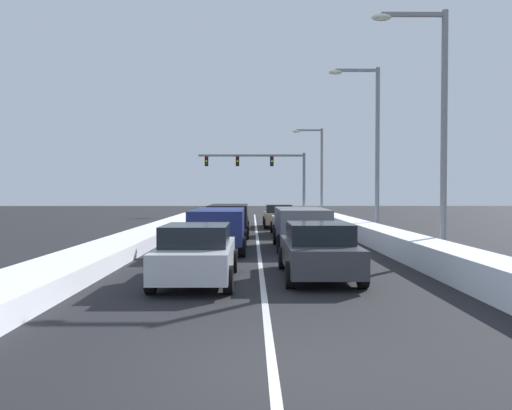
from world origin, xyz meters
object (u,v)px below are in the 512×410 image
(sedan_maroon_center_lane_fourth, at_px, (233,216))
(street_lamp_right_mid, at_px, (371,137))
(sedan_charcoal_right_lane_nearest, at_px, (318,250))
(sedan_tan_right_lane_fourth, at_px, (278,216))
(suv_gray_right_lane_second, at_px, (301,224))
(traffic_light_gantry, at_px, (267,168))
(sedan_silver_center_lane_nearest, at_px, (197,253))
(street_lamp_right_far, at_px, (317,165))
(street_lamp_right_near, at_px, (434,112))
(suv_black_center_lane_third, at_px, (229,217))
(sedan_white_right_lane_third, at_px, (290,221))
(suv_navy_center_lane_second, at_px, (219,226))

(sedan_maroon_center_lane_fourth, bearing_deg, street_lamp_right_mid, -45.19)
(sedan_charcoal_right_lane_nearest, xyz_separation_m, sedan_tan_right_lane_fourth, (-0.06, 19.52, 0.00))
(sedan_charcoal_right_lane_nearest, relative_size, suv_gray_right_lane_second, 0.92)
(traffic_light_gantry, bearing_deg, suv_gray_right_lane_second, -88.86)
(sedan_maroon_center_lane_fourth, bearing_deg, sedan_tan_right_lane_fourth, -4.13)
(sedan_tan_right_lane_fourth, height_order, sedan_silver_center_lane_nearest, same)
(sedan_tan_right_lane_fourth, xyz_separation_m, sedan_maroon_center_lane_fourth, (-3.03, 0.22, 0.00))
(sedan_tan_right_lane_fourth, distance_m, street_lamp_right_far, 11.44)
(street_lamp_right_near, bearing_deg, suv_gray_right_lane_second, 141.47)
(sedan_tan_right_lane_fourth, bearing_deg, suv_gray_right_lane_second, -88.77)
(sedan_charcoal_right_lane_nearest, bearing_deg, street_lamp_right_far, 82.60)
(sedan_charcoal_right_lane_nearest, bearing_deg, suv_black_center_lane_third, 103.47)
(sedan_maroon_center_lane_fourth, height_order, traffic_light_gantry, traffic_light_gantry)
(sedan_white_right_lane_third, relative_size, sedan_tan_right_lane_fourth, 1.00)
(street_lamp_right_near, bearing_deg, suv_black_center_lane_third, 129.59)
(street_lamp_right_mid, bearing_deg, sedan_charcoal_right_lane_nearest, -109.50)
(suv_navy_center_lane_second, bearing_deg, traffic_light_gantry, 84.72)
(sedan_silver_center_lane_nearest, xyz_separation_m, suv_navy_center_lane_second, (0.12, 6.72, 0.25))
(suv_black_center_lane_third, bearing_deg, sedan_maroon_center_lane_fourth, 90.26)
(sedan_charcoal_right_lane_nearest, relative_size, suv_navy_center_lane_second, 0.92)
(sedan_white_right_lane_third, xyz_separation_m, suv_black_center_lane_third, (-3.30, -0.87, 0.25))
(sedan_white_right_lane_third, relative_size, street_lamp_right_mid, 0.51)
(sedan_charcoal_right_lane_nearest, height_order, suv_black_center_lane_third, suv_black_center_lane_third)
(sedan_maroon_center_lane_fourth, bearing_deg, sedan_silver_center_lane_nearest, -90.49)
(sedan_white_right_lane_third, distance_m, sedan_maroon_center_lane_fourth, 6.98)
(street_lamp_right_mid, bearing_deg, sedan_tan_right_lane_fourth, 121.23)
(sedan_maroon_center_lane_fourth, distance_m, traffic_light_gantry, 16.95)
(sedan_silver_center_lane_nearest, distance_m, street_lamp_right_far, 31.26)
(traffic_light_gantry, bearing_deg, sedan_maroon_center_lane_fourth, -99.48)
(traffic_light_gantry, distance_m, street_lamp_right_far, 7.70)
(street_lamp_right_mid, bearing_deg, street_lamp_right_far, 91.69)
(sedan_charcoal_right_lane_nearest, relative_size, street_lamp_right_mid, 0.51)
(suv_black_center_lane_third, bearing_deg, sedan_silver_center_lane_nearest, -90.88)
(street_lamp_right_mid, bearing_deg, sedan_silver_center_lane_nearest, -120.45)
(traffic_light_gantry, height_order, street_lamp_right_far, street_lamp_right_far)
(sedan_silver_center_lane_nearest, xyz_separation_m, street_lamp_right_near, (7.73, 4.29, 4.35))
(sedan_silver_center_lane_nearest, xyz_separation_m, suv_black_center_lane_third, (0.21, 13.39, 0.25))
(sedan_charcoal_right_lane_nearest, distance_m, street_lamp_right_near, 7.22)
(sedan_white_right_lane_third, bearing_deg, street_lamp_right_mid, -18.08)
(sedan_tan_right_lane_fourth, distance_m, traffic_light_gantry, 16.94)
(suv_gray_right_lane_second, xyz_separation_m, traffic_light_gantry, (-0.58, 28.96, 3.71))
(suv_gray_right_lane_second, relative_size, sedan_white_right_lane_third, 1.09)
(sedan_white_right_lane_third, relative_size, street_lamp_right_near, 0.52)
(sedan_white_right_lane_third, relative_size, traffic_light_gantry, 0.42)
(sedan_silver_center_lane_nearest, relative_size, sedan_maroon_center_lane_fourth, 1.00)
(sedan_silver_center_lane_nearest, distance_m, suv_navy_center_lane_second, 6.73)
(suv_navy_center_lane_second, xyz_separation_m, street_lamp_right_mid, (7.47, 6.20, 4.19))
(sedan_tan_right_lane_fourth, relative_size, street_lamp_right_near, 0.52)
(sedan_white_right_lane_third, relative_size, suv_navy_center_lane_second, 0.92)
(street_lamp_right_mid, bearing_deg, street_lamp_right_near, -89.12)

